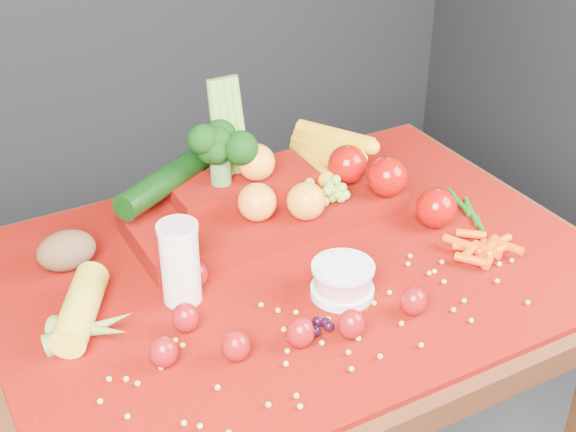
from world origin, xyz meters
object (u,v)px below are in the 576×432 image
yogurt_bowl (343,279)px  produce_mound (275,191)px  table (293,310)px  milk_glass (180,260)px

yogurt_bowl → produce_mound: size_ratio=0.18×
table → produce_mound: 0.23m
table → milk_glass: (-0.21, -0.00, 0.19)m
table → milk_glass: milk_glass is taller
table → yogurt_bowl: bearing=-77.4°
milk_glass → produce_mound: produce_mound is taller
milk_glass → yogurt_bowl: milk_glass is taller
table → milk_glass: 0.28m
table → produce_mound: (0.05, 0.15, 0.17)m
milk_glass → yogurt_bowl: bearing=-26.2°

